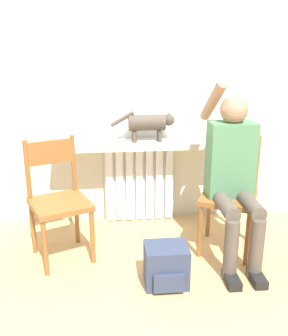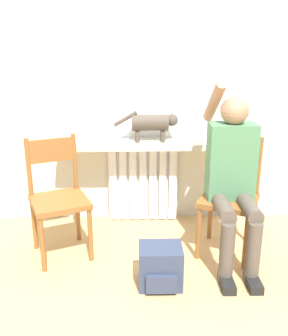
# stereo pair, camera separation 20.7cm
# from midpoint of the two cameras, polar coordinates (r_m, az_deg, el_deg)

# --- Properties ---
(ground_plane) EXTENTS (12.00, 12.00, 0.00)m
(ground_plane) POSITION_cam_midpoint_polar(r_m,az_deg,el_deg) (2.71, 2.64, -17.97)
(ground_plane) COLOR tan
(wall_with_window) EXTENTS (7.00, 0.06, 2.70)m
(wall_with_window) POSITION_cam_midpoint_polar(r_m,az_deg,el_deg) (3.42, 1.57, 14.08)
(wall_with_window) COLOR beige
(wall_with_window) RESTS_ON ground_plane
(radiator) EXTENTS (0.62, 0.08, 0.72)m
(radiator) POSITION_cam_midpoint_polar(r_m,az_deg,el_deg) (3.56, 1.50, -2.12)
(radiator) COLOR white
(radiator) RESTS_ON ground_plane
(windowsill) EXTENTS (1.48, 0.28, 0.05)m
(windowsill) POSITION_cam_midpoint_polar(r_m,az_deg,el_deg) (3.35, 1.63, 3.48)
(windowsill) COLOR beige
(windowsill) RESTS_ON radiator
(window_glass) EXTENTS (1.42, 0.01, 1.22)m
(window_glass) POSITION_cam_midpoint_polar(r_m,az_deg,el_deg) (3.39, 1.61, 14.53)
(window_glass) COLOR white
(window_glass) RESTS_ON windowsill
(chair_left) EXTENTS (0.53, 0.53, 0.91)m
(chair_left) POSITION_cam_midpoint_polar(r_m,az_deg,el_deg) (3.01, -10.46, -4.08)
(chair_left) COLOR brown
(chair_left) RESTS_ON ground_plane
(chair_right) EXTENTS (0.53, 0.53, 0.91)m
(chair_right) POSITION_cam_midpoint_polar(r_m,az_deg,el_deg) (3.09, 14.28, -3.81)
(chair_right) COLOR brown
(chair_right) RESTS_ON ground_plane
(person) EXTENTS (0.36, 0.96, 1.35)m
(person) POSITION_cam_midpoint_polar(r_m,az_deg,el_deg) (2.91, 14.81, -0.68)
(person) COLOR brown
(person) RESTS_ON ground_plane
(cat) EXTENTS (0.54, 0.13, 0.26)m
(cat) POSITION_cam_midpoint_polar(r_m,az_deg,el_deg) (3.31, 3.07, 6.52)
(cat) COLOR #4C4238
(cat) RESTS_ON windowsill
(backpack) EXTENTS (0.29, 0.26, 0.28)m
(backpack) POSITION_cam_midpoint_polar(r_m,az_deg,el_deg) (2.74, 4.63, -14.08)
(backpack) COLOR #333D56
(backpack) RESTS_ON ground_plane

